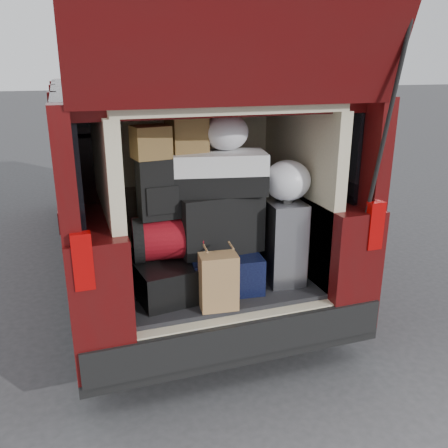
{
  "coord_description": "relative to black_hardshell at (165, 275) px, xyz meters",
  "views": [
    {
      "loc": [
        -0.9,
        -2.63,
        1.95
      ],
      "look_at": [
        0.07,
        0.2,
        0.95
      ],
      "focal_mm": 38.0,
      "sensor_mm": 36.0,
      "label": 1
    }
  ],
  "objects": [
    {
      "name": "plastic_bag_center",
      "position": [
        0.44,
        0.07,
        0.89
      ],
      "size": [
        0.32,
        0.3,
        0.23
      ],
      "primitive_type": "ellipsoid",
      "rotation": [
        0.0,
        0.0,
        0.12
      ],
      "color": "silver",
      "rests_on": "twotone_duffel"
    },
    {
      "name": "twotone_duffel",
      "position": [
        0.38,
        0.02,
        0.64
      ],
      "size": [
        0.63,
        0.41,
        0.26
      ],
      "primitive_type": "cube",
      "rotation": [
        0.0,
        0.0,
        -0.2
      ],
      "color": "white",
      "rests_on": "black_soft_case"
    },
    {
      "name": "silver_roller",
      "position": [
        0.79,
        -0.06,
        0.17
      ],
      "size": [
        0.26,
        0.39,
        0.56
      ],
      "primitive_type": "cube",
      "rotation": [
        0.0,
        0.0,
        -0.08
      ],
      "color": "silver",
      "rests_on": "load_floor"
    },
    {
      "name": "navy_hardshell",
      "position": [
        0.38,
        0.01,
        0.01
      ],
      "size": [
        0.5,
        0.6,
        0.24
      ],
      "primitive_type": "cube",
      "rotation": [
        0.0,
        0.0,
        -0.1
      ],
      "color": "black",
      "rests_on": "load_floor"
    },
    {
      "name": "grocery_sack_upper",
      "position": [
        0.19,
        0.1,
        0.89
      ],
      "size": [
        0.25,
        0.21,
        0.23
      ],
      "primitive_type": "cube",
      "rotation": [
        0.0,
        0.0,
        0.13
      ],
      "color": "olive",
      "rests_on": "twotone_duffel"
    },
    {
      "name": "plastic_bag_right",
      "position": [
        0.81,
        -0.07,
        0.58
      ],
      "size": [
        0.35,
        0.33,
        0.27
      ],
      "primitive_type": "ellipsoid",
      "rotation": [
        0.0,
        0.0,
        0.16
      ],
      "color": "silver",
      "rests_on": "silver_roller"
    },
    {
      "name": "red_duffel",
      "position": [
        0.02,
        0.01,
        0.25
      ],
      "size": [
        0.45,
        0.32,
        0.28
      ],
      "primitive_type": "cube",
      "rotation": [
        0.0,
        0.0,
        -0.11
      ],
      "color": "maroon",
      "rests_on": "black_hardshell"
    },
    {
      "name": "grocery_sack_lower",
      "position": [
        -0.05,
        0.01,
        0.86
      ],
      "size": [
        0.23,
        0.2,
        0.19
      ],
      "primitive_type": "cube",
      "rotation": [
        0.0,
        0.0,
        0.15
      ],
      "color": "olive",
      "rests_on": "backpack"
    },
    {
      "name": "black_hardshell",
      "position": [
        0.0,
        0.0,
        0.0
      ],
      "size": [
        0.48,
        0.61,
        0.23
      ],
      "primitive_type": "cube",
      "rotation": [
        0.0,
        0.0,
        0.13
      ],
      "color": "black",
      "rests_on": "load_floor"
    },
    {
      "name": "kraft_bag",
      "position": [
        0.26,
        -0.33,
        0.06
      ],
      "size": [
        0.24,
        0.16,
        0.35
      ],
      "primitive_type": "cube",
      "rotation": [
        0.0,
        0.0,
        -0.1
      ],
      "color": "#A5814A",
      "rests_on": "load_floor"
    },
    {
      "name": "backpack",
      "position": [
        -0.01,
        0.01,
        0.58
      ],
      "size": [
        0.27,
        0.17,
        0.37
      ],
      "primitive_type": "cube",
      "rotation": [
        0.0,
        0.0,
        0.05
      ],
      "color": "black",
      "rests_on": "red_duffel"
    },
    {
      "name": "minivan",
      "position": [
        0.35,
        1.71,
        0.25
      ],
      "size": [
        1.9,
        5.35,
        2.77
      ],
      "color": "black",
      "rests_on": "ground"
    },
    {
      "name": "black_soft_case",
      "position": [
        0.37,
        0.02,
        0.32
      ],
      "size": [
        0.55,
        0.35,
        0.38
      ],
      "primitive_type": "cube",
      "rotation": [
        0.0,
        0.0,
        0.06
      ],
      "color": "black",
      "rests_on": "navy_hardshell"
    },
    {
      "name": "load_floor",
      "position": [
        0.35,
        0.13,
        -0.39
      ],
      "size": [
        1.24,
        1.05,
        0.55
      ],
      "primitive_type": "cube",
      "color": "black",
      "rests_on": "ground"
    },
    {
      "name": "ground",
      "position": [
        0.35,
        -0.14,
        -0.66
      ],
      "size": [
        80.0,
        80.0,
        0.0
      ],
      "primitive_type": "plane",
      "color": "#333335",
      "rests_on": "ground"
    }
  ]
}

